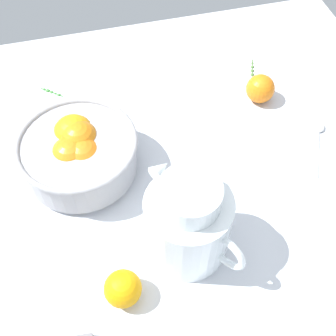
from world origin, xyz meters
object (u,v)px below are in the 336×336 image
loose_orange_0 (260,89)px  loose_orange_1 (123,289)px  juice_pitcher (188,226)px  spoon (319,140)px  fruit_bowl (79,153)px

loose_orange_0 → loose_orange_1: loose_orange_0 is taller
juice_pitcher → spoon: 39.22cm
fruit_bowl → loose_orange_1: 28.72cm
loose_orange_0 → loose_orange_1: (-39.57, -38.74, -0.10)cm
loose_orange_0 → spoon: (8.16, -15.36, -2.87)cm
spoon → loose_orange_0: bearing=118.0°
fruit_bowl → loose_orange_0: fruit_bowl is taller
loose_orange_0 → loose_orange_1: 55.38cm
fruit_bowl → loose_orange_1: bearing=-83.4°
fruit_bowl → loose_orange_0: 44.11cm
loose_orange_0 → loose_orange_1: bearing=-135.6°
juice_pitcher → fruit_bowl: bearing=126.5°
fruit_bowl → spoon: (51.00, -5.07, -5.01)cm
fruit_bowl → juice_pitcher: (16.21, -21.88, 1.74)cm
loose_orange_0 → spoon: 17.63cm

